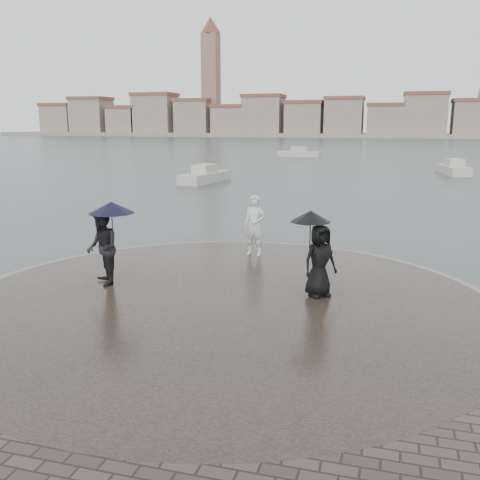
% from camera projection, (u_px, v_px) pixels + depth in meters
% --- Properties ---
extents(ground, '(400.00, 400.00, 0.00)m').
position_uv_depth(ground, '(159.00, 386.00, 8.79)').
color(ground, '#2B3835').
rests_on(ground, ground).
extents(kerb_ring, '(12.50, 12.50, 0.32)m').
position_uv_depth(kerb_ring, '(224.00, 308.00, 12.04)').
color(kerb_ring, gray).
rests_on(kerb_ring, ground).
extents(quay_tip, '(11.90, 11.90, 0.36)m').
position_uv_depth(quay_tip, '(224.00, 307.00, 12.03)').
color(quay_tip, '#2D261E').
rests_on(quay_tip, ground).
extents(statue, '(0.68, 0.48, 1.80)m').
position_uv_depth(statue, '(255.00, 225.00, 15.86)').
color(statue, silver).
rests_on(statue, quay_tip).
extents(visitor_left, '(1.36, 1.22, 2.04)m').
position_uv_depth(visitor_left, '(104.00, 238.00, 12.88)').
color(visitor_left, black).
rests_on(visitor_left, quay_tip).
extents(visitor_right, '(1.20, 1.04, 1.95)m').
position_uv_depth(visitor_right, '(317.00, 250.00, 12.05)').
color(visitor_right, black).
rests_on(visitor_right, quay_tip).
extents(far_skyline, '(260.00, 20.00, 37.00)m').
position_uv_depth(far_skyline, '(364.00, 118.00, 160.14)').
color(far_skyline, gray).
rests_on(far_skyline, ground).
extents(boats, '(30.02, 35.68, 1.50)m').
position_uv_depth(boats, '(373.00, 167.00, 47.46)').
color(boats, '#BAB6A7').
rests_on(boats, ground).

